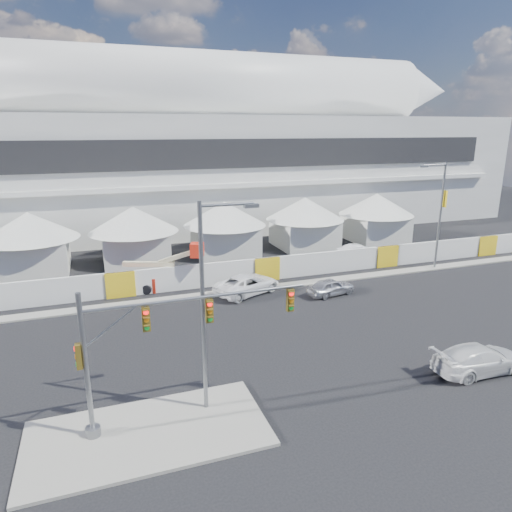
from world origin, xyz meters
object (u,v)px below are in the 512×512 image
object	(u,v)px
pickup_curb	(247,284)
streetlight_median	(208,294)
lot_car_a	(359,252)
pickup_near	(479,359)
boom_lift	(143,276)
traffic_mast	(143,348)
sedan_silver	(331,287)
lot_car_b	(453,246)
streetlight_curb	(439,208)

from	to	relation	value
pickup_curb	streetlight_median	size ratio (longest dim) A/B	0.58
lot_car_a	streetlight_median	distance (m)	28.49
pickup_near	boom_lift	xyz separation A→B (m)	(-15.34, 19.33, 0.30)
pickup_curb	traffic_mast	world-z (taller)	traffic_mast
sedan_silver	lot_car_b	distance (m)	19.45
traffic_mast	boom_lift	distance (m)	18.54
sedan_silver	lot_car_a	bearing A→B (deg)	-52.27
lot_car_a	streetlight_curb	distance (m)	8.52
pickup_near	lot_car_a	bearing A→B (deg)	-14.32
sedan_silver	lot_car_a	xyz separation A→B (m)	(7.60, 8.18, 0.05)
sedan_silver	boom_lift	size ratio (longest dim) A/B	0.49
pickup_near	lot_car_b	size ratio (longest dim) A/B	1.23
streetlight_median	lot_car_b	bearing A→B (deg)	31.20
lot_car_a	streetlight_curb	xyz separation A→B (m)	(4.67, -5.15, 4.92)
pickup_curb	lot_car_b	size ratio (longest dim) A/B	1.30
traffic_mast	lot_car_a	bearing A→B (deg)	41.23
sedan_silver	pickup_curb	world-z (taller)	pickup_curb
pickup_near	traffic_mast	world-z (taller)	traffic_mast
sedan_silver	streetlight_median	bearing A→B (deg)	123.36
lot_car_b	lot_car_a	bearing A→B (deg)	58.15
sedan_silver	traffic_mast	distance (m)	19.67
pickup_near	streetlight_curb	size ratio (longest dim) A/B	0.53
lot_car_b	boom_lift	xyz separation A→B (m)	(-31.72, -0.69, 0.33)
streetlight_curb	sedan_silver	bearing A→B (deg)	-166.16
pickup_curb	pickup_near	xyz separation A→B (m)	(7.77, -15.48, -0.01)
sedan_silver	streetlight_curb	world-z (taller)	streetlight_curb
pickup_near	streetlight_curb	bearing A→B (deg)	-32.17
pickup_curb	pickup_near	bearing A→B (deg)	-176.72
lot_car_b	streetlight_median	xyz separation A→B (m)	(-30.56, -18.51, 4.90)
streetlight_curb	boom_lift	world-z (taller)	streetlight_curb
sedan_silver	traffic_mast	world-z (taller)	traffic_mast
lot_car_a	pickup_near	bearing A→B (deg)	172.76
traffic_mast	streetlight_curb	distance (m)	31.44
pickup_near	streetlight_curb	distance (m)	19.77
streetlight_median	streetlight_curb	size ratio (longest dim) A/B	0.98
lot_car_a	boom_lift	size ratio (longest dim) A/B	0.54
traffic_mast	streetlight_curb	size ratio (longest dim) A/B	1.01
pickup_near	streetlight_median	size ratio (longest dim) A/B	0.54
lot_car_b	boom_lift	size ratio (longest dim) A/B	0.53
traffic_mast	boom_lift	size ratio (longest dim) A/B	1.23
pickup_near	pickup_curb	bearing A→B (deg)	27.76
pickup_near	boom_lift	size ratio (longest dim) A/B	0.65
lot_car_a	boom_lift	distance (m)	21.27
streetlight_curb	streetlight_median	bearing A→B (deg)	-149.57
lot_car_a	traffic_mast	distance (m)	30.64
streetlight_median	streetlight_curb	distance (m)	28.64
pickup_near	traffic_mast	xyz separation A→B (m)	(-17.09, 1.08, 3.02)
sedan_silver	streetlight_median	size ratio (longest dim) A/B	0.41
pickup_near	lot_car_a	distance (m)	21.96
lot_car_a	streetlight_median	world-z (taller)	streetlight_median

